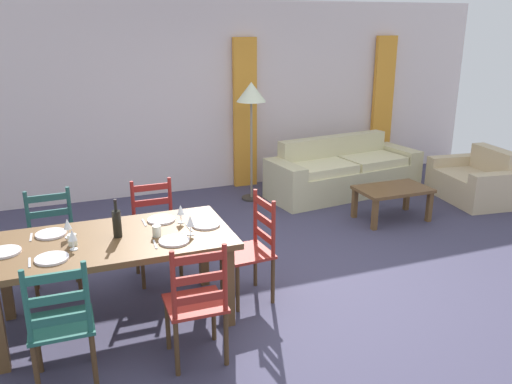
# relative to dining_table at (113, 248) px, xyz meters

# --- Properties ---
(ground_plane) EXTENTS (9.60, 9.60, 0.02)m
(ground_plane) POSITION_rel_dining_table_xyz_m (1.51, 0.12, -0.67)
(ground_plane) COLOR #3E3B53
(wall_far) EXTENTS (9.60, 0.16, 2.70)m
(wall_far) POSITION_rel_dining_table_xyz_m (1.51, 3.42, 0.69)
(wall_far) COLOR silver
(wall_far) RESTS_ON ground_plane
(curtain_panel_left) EXTENTS (0.35, 0.08, 2.20)m
(curtain_panel_left) POSITION_rel_dining_table_xyz_m (2.32, 3.28, 0.44)
(curtain_panel_left) COLOR orange
(curtain_panel_left) RESTS_ON ground_plane
(curtain_panel_right) EXTENTS (0.35, 0.08, 2.20)m
(curtain_panel_right) POSITION_rel_dining_table_xyz_m (4.72, 3.28, 0.44)
(curtain_panel_right) COLOR orange
(curtain_panel_right) RESTS_ON ground_plane
(dining_table) EXTENTS (1.90, 0.96, 0.75)m
(dining_table) POSITION_rel_dining_table_xyz_m (0.00, 0.00, 0.00)
(dining_table) COLOR brown
(dining_table) RESTS_ON ground_plane
(dining_chair_near_left) EXTENTS (0.42, 0.41, 0.96)m
(dining_chair_near_left) POSITION_rel_dining_table_xyz_m (-0.43, -0.71, -0.19)
(dining_chair_near_left) COLOR #225A4E
(dining_chair_near_left) RESTS_ON ground_plane
(dining_chair_near_right) EXTENTS (0.43, 0.41, 0.96)m
(dining_chair_near_right) POSITION_rel_dining_table_xyz_m (0.48, -0.77, -0.19)
(dining_chair_near_right) COLOR maroon
(dining_chair_near_right) RESTS_ON ground_plane
(dining_chair_far_left) EXTENTS (0.43, 0.42, 0.96)m
(dining_chair_far_left) POSITION_rel_dining_table_xyz_m (-0.46, 0.74, -0.19)
(dining_chair_far_left) COLOR #22504E
(dining_chair_far_left) RESTS_ON ground_plane
(dining_chair_far_right) EXTENTS (0.42, 0.40, 0.96)m
(dining_chair_far_right) POSITION_rel_dining_table_xyz_m (0.47, 0.71, -0.19)
(dining_chair_far_right) COLOR maroon
(dining_chair_far_right) RESTS_ON ground_plane
(dining_chair_head_east) EXTENTS (0.43, 0.45, 0.96)m
(dining_chair_head_east) POSITION_rel_dining_table_xyz_m (1.19, -0.02, -0.19)
(dining_chair_head_east) COLOR maroon
(dining_chair_head_east) RESTS_ON ground_plane
(dinner_plate_near_left) EXTENTS (0.24, 0.24, 0.02)m
(dinner_plate_near_left) POSITION_rel_dining_table_xyz_m (-0.45, -0.25, 0.10)
(dinner_plate_near_left) COLOR white
(dinner_plate_near_left) RESTS_ON dining_table
(fork_near_left) EXTENTS (0.02, 0.17, 0.01)m
(fork_near_left) POSITION_rel_dining_table_xyz_m (-0.60, -0.25, 0.09)
(fork_near_left) COLOR silver
(fork_near_left) RESTS_ON dining_table
(dinner_plate_near_right) EXTENTS (0.24, 0.24, 0.02)m
(dinner_plate_near_right) POSITION_rel_dining_table_xyz_m (0.45, -0.25, 0.10)
(dinner_plate_near_right) COLOR white
(dinner_plate_near_right) RESTS_ON dining_table
(fork_near_right) EXTENTS (0.03, 0.17, 0.01)m
(fork_near_right) POSITION_rel_dining_table_xyz_m (0.30, -0.25, 0.09)
(fork_near_right) COLOR silver
(fork_near_right) RESTS_ON dining_table
(dinner_plate_far_left) EXTENTS (0.24, 0.24, 0.02)m
(dinner_plate_far_left) POSITION_rel_dining_table_xyz_m (-0.45, 0.25, 0.10)
(dinner_plate_far_left) COLOR white
(dinner_plate_far_left) RESTS_ON dining_table
(fork_far_left) EXTENTS (0.02, 0.17, 0.01)m
(fork_far_left) POSITION_rel_dining_table_xyz_m (-0.60, 0.25, 0.09)
(fork_far_left) COLOR silver
(fork_far_left) RESTS_ON dining_table
(dinner_plate_far_right) EXTENTS (0.24, 0.24, 0.02)m
(dinner_plate_far_right) POSITION_rel_dining_table_xyz_m (0.45, 0.25, 0.10)
(dinner_plate_far_right) COLOR white
(dinner_plate_far_right) RESTS_ON dining_table
(fork_far_right) EXTENTS (0.02, 0.17, 0.01)m
(fork_far_right) POSITION_rel_dining_table_xyz_m (0.30, 0.25, 0.09)
(fork_far_right) COLOR silver
(fork_far_right) RESTS_ON dining_table
(dinner_plate_head_west) EXTENTS (0.24, 0.24, 0.02)m
(dinner_plate_head_west) POSITION_rel_dining_table_xyz_m (-0.78, 0.00, 0.10)
(dinner_plate_head_west) COLOR white
(dinner_plate_head_west) RESTS_ON dining_table
(dinner_plate_head_east) EXTENTS (0.24, 0.24, 0.02)m
(dinner_plate_head_east) POSITION_rel_dining_table_xyz_m (0.78, 0.00, 0.10)
(dinner_plate_head_east) COLOR white
(dinner_plate_head_east) RESTS_ON dining_table
(fork_head_east) EXTENTS (0.02, 0.17, 0.01)m
(fork_head_east) POSITION_rel_dining_table_xyz_m (0.63, 0.00, 0.09)
(fork_head_east) COLOR silver
(fork_head_east) RESTS_ON dining_table
(wine_bottle) EXTENTS (0.07, 0.07, 0.32)m
(wine_bottle) POSITION_rel_dining_table_xyz_m (0.05, 0.02, 0.20)
(wine_bottle) COLOR black
(wine_bottle) RESTS_ON dining_table
(wine_glass_near_left) EXTENTS (0.06, 0.06, 0.16)m
(wine_glass_near_left) POSITION_rel_dining_table_xyz_m (-0.29, -0.12, 0.20)
(wine_glass_near_left) COLOR white
(wine_glass_near_left) RESTS_ON dining_table
(wine_glass_near_right) EXTENTS (0.06, 0.06, 0.16)m
(wine_glass_near_right) POSITION_rel_dining_table_xyz_m (0.61, -0.15, 0.20)
(wine_glass_near_right) COLOR white
(wine_glass_near_right) RESTS_ON dining_table
(wine_glass_far_left) EXTENTS (0.06, 0.06, 0.16)m
(wine_glass_far_left) POSITION_rel_dining_table_xyz_m (-0.32, 0.14, 0.20)
(wine_glass_far_left) COLOR white
(wine_glass_far_left) RESTS_ON dining_table
(wine_glass_far_right) EXTENTS (0.06, 0.06, 0.16)m
(wine_glass_far_right) POSITION_rel_dining_table_xyz_m (0.60, 0.14, 0.20)
(wine_glass_far_right) COLOR white
(wine_glass_far_right) RESTS_ON dining_table
(coffee_cup_primary) EXTENTS (0.07, 0.07, 0.09)m
(coffee_cup_primary) POSITION_rel_dining_table_xyz_m (0.35, -0.09, 0.13)
(coffee_cup_primary) COLOR silver
(coffee_cup_primary) RESTS_ON dining_table
(coffee_cup_secondary) EXTENTS (0.07, 0.07, 0.09)m
(coffee_cup_secondary) POSITION_rel_dining_table_xyz_m (-0.29, -0.03, 0.13)
(coffee_cup_secondary) COLOR silver
(coffee_cup_secondary) RESTS_ON dining_table
(couch) EXTENTS (2.36, 1.09, 0.80)m
(couch) POSITION_rel_dining_table_xyz_m (3.52, 2.42, -0.37)
(couch) COLOR beige
(couch) RESTS_ON ground_plane
(coffee_table) EXTENTS (0.90, 0.56, 0.42)m
(coffee_table) POSITION_rel_dining_table_xyz_m (3.54, 1.21, -0.31)
(coffee_table) COLOR brown
(coffee_table) RESTS_ON ground_plane
(armchair_upholstered) EXTENTS (0.93, 1.25, 0.72)m
(armchair_upholstered) POSITION_rel_dining_table_xyz_m (5.14, 1.45, -0.41)
(armchair_upholstered) COLOR #CBB58D
(armchair_upholstered) RESTS_ON ground_plane
(standing_lamp) EXTENTS (0.40, 0.40, 1.64)m
(standing_lamp) POSITION_rel_dining_table_xyz_m (2.17, 2.61, 0.75)
(standing_lamp) COLOR #332D28
(standing_lamp) RESTS_ON ground_plane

